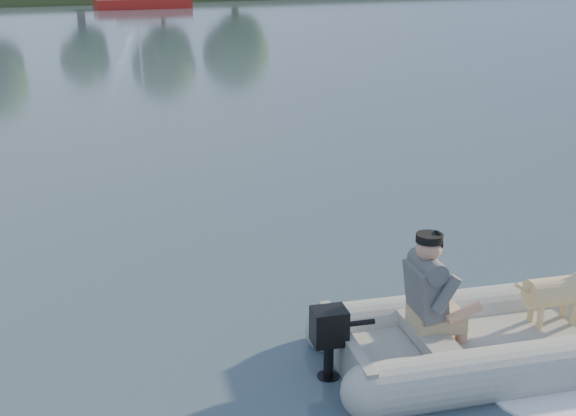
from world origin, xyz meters
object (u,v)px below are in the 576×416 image
dog (554,297)px  sailboat (142,3)px  man (428,286)px  dinghy (498,299)px

dog → sailboat: (12.13, 50.08, -0.06)m
man → sailboat: sailboat is taller
dinghy → dog: dinghy is taller
dog → sailboat: bearing=91.1°
dog → man: bearing=180.0°
dinghy → sailboat: size_ratio=0.47×
dinghy → sailboat: 51.57m
dinghy → man: (-0.62, 0.21, 0.18)m
dinghy → man: man is taller
dog → sailboat: size_ratio=0.09×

